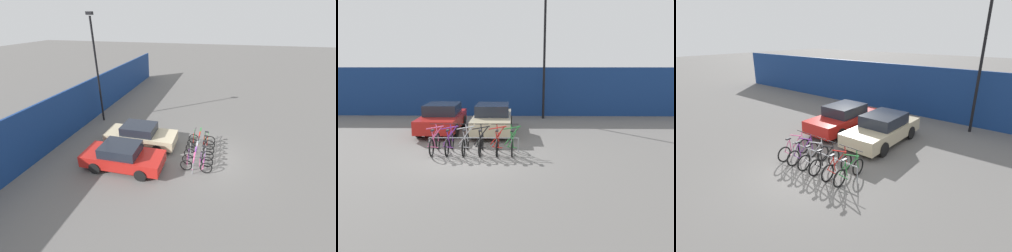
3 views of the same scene
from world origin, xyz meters
The scene contains 12 objects.
ground_plane centered at (0.00, 0.00, 0.00)m, with size 120.00×120.00×0.00m, color #605E5B.
hoarding_wall centered at (0.00, 9.50, 1.56)m, with size 36.00×0.16×3.11m, color navy.
bike_rack centered at (0.06, 0.67, 0.48)m, with size 3.50×0.04×0.57m.
bicycle_pink centered at (-1.41, 0.53, 0.38)m, with size 0.68×1.71×1.05m.
bicycle_purple centered at (-0.85, 0.53, 0.38)m, with size 0.68×1.71×1.05m.
bicycle_silver centered at (-0.24, 0.53, 0.38)m, with size 0.68×1.71×1.05m.
bicycle_black centered at (0.36, 0.53, 0.38)m, with size 0.68×1.71×1.05m.
bicycle_red centered at (0.99, 0.53, 0.38)m, with size 0.68×1.71×1.05m.
bicycle_green centered at (1.54, 0.53, 0.38)m, with size 0.68×1.71×1.05m.
car_red centered at (-1.92, 4.43, 0.69)m, with size 1.91×4.35×1.40m.
car_beige centered at (0.58, 4.31, 0.69)m, with size 1.91×4.42×1.40m.
lamp_post centered at (3.47, 8.50, 4.24)m, with size 0.24×0.44×7.74m.
Camera 2 is at (1.54, -11.57, 3.39)m, focal length 35.00 mm.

